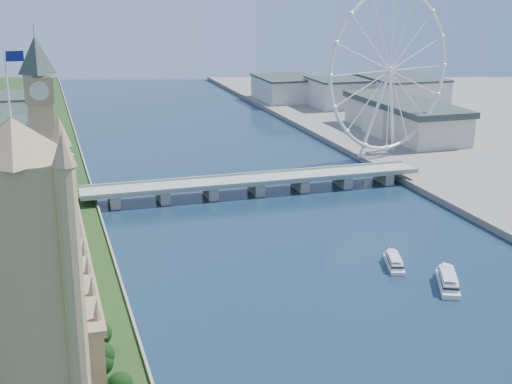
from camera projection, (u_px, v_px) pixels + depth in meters
name	position (u px, v px, depth m)	size (l,w,h in m)	color
victoria_tower	(28.00, 292.00, 178.92)	(28.16, 28.16, 112.00)	tan
parliament_range	(54.00, 260.00, 296.55)	(24.00, 200.00, 70.00)	tan
big_ben	(40.00, 105.00, 382.18)	(20.02, 20.02, 110.00)	tan
westminster_bridge	(256.00, 183.00, 455.11)	(220.00, 22.00, 9.50)	gray
london_eye	(390.00, 71.00, 522.24)	(113.60, 39.12, 124.30)	silver
county_hall	(403.00, 137.00, 625.40)	(54.00, 144.00, 35.00)	beige
city_skyline	(217.00, 102.00, 701.94)	(505.00, 280.00, 32.00)	beige
tour_boat_near	(394.00, 267.00, 337.99)	(6.83, 26.89, 5.91)	silver
tour_boat_far	(448.00, 287.00, 315.49)	(8.11, 31.62, 7.01)	silver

